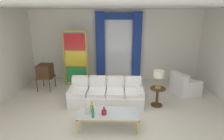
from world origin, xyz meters
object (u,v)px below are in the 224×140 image
object	(u,v)px
table_lamp_brass	(159,75)
peacock_figurine	(87,83)
armchair_white	(184,86)
bottle_blue_decanter	(87,110)
stained_glass_divider	(76,60)
bottle_amber_squat	(93,113)
vintage_tv	(45,71)
bottle_ruby_flask	(92,108)
bottle_crystal_tall	(104,112)
couch_white_long	(106,94)
round_side_table	(157,95)
coffee_table	(108,114)

from	to	relation	value
table_lamp_brass	peacock_figurine	bearing A→B (deg)	151.44
armchair_white	peacock_figurine	world-z (taller)	armchair_white
peacock_figurine	bottle_blue_decanter	bearing A→B (deg)	-80.54
stained_glass_divider	armchair_white	bearing A→B (deg)	-11.62
bottle_amber_squat	armchair_white	distance (m)	3.83
bottle_blue_decanter	vintage_tv	world-z (taller)	vintage_tv
bottle_ruby_flask	stained_glass_divider	xyz separation A→B (m)	(-1.02, 2.95, 0.53)
bottle_amber_squat	vintage_tv	distance (m)	3.42
bottle_blue_decanter	vintage_tv	xyz separation A→B (m)	(-1.97, 2.50, 0.20)
bottle_blue_decanter	armchair_white	size ratio (longest dim) A/B	0.28
armchair_white	bottle_crystal_tall	bearing A→B (deg)	-141.19
couch_white_long	armchair_white	size ratio (longest dim) A/B	2.30
couch_white_long	bottle_blue_decanter	xyz separation A→B (m)	(-0.40, -1.44, 0.22)
bottle_ruby_flask	stained_glass_divider	distance (m)	3.16
bottle_crystal_tall	round_side_table	distance (m)	2.05
bottle_ruby_flask	stained_glass_divider	world-z (taller)	stained_glass_divider
coffee_table	round_side_table	bearing A→B (deg)	38.99
couch_white_long	coffee_table	xyz separation A→B (m)	(0.12, -1.36, 0.07)
round_side_table	armchair_white	bearing A→B (deg)	38.50
armchair_white	peacock_figurine	bearing A→B (deg)	173.58
bottle_ruby_flask	table_lamp_brass	xyz separation A→B (m)	(1.90, 1.18, 0.50)
armchair_white	table_lamp_brass	world-z (taller)	table_lamp_brass
couch_white_long	bottle_blue_decanter	size ratio (longest dim) A/B	8.11
coffee_table	peacock_figurine	bearing A→B (deg)	110.76
vintage_tv	armchair_white	xyz separation A→B (m)	(5.14, -0.30, -0.44)
round_side_table	vintage_tv	bearing A→B (deg)	162.87
couch_white_long	bottle_crystal_tall	bearing A→B (deg)	-89.05
bottle_crystal_tall	couch_white_long	bearing A→B (deg)	90.95
round_side_table	bottle_crystal_tall	bearing A→B (deg)	-140.95
round_side_table	table_lamp_brass	world-z (taller)	table_lamp_brass
bottle_blue_decanter	couch_white_long	bearing A→B (deg)	74.37
couch_white_long	table_lamp_brass	bearing A→B (deg)	-5.68
couch_white_long	round_side_table	bearing A→B (deg)	-5.68
vintage_tv	round_side_table	world-z (taller)	vintage_tv
bottle_amber_squat	vintage_tv	bearing A→B (deg)	128.79
bottle_blue_decanter	armchair_white	world-z (taller)	armchair_white
coffee_table	vintage_tv	bearing A→B (deg)	135.77
peacock_figurine	table_lamp_brass	xyz separation A→B (m)	(2.45, -1.33, 0.81)
armchair_white	stained_glass_divider	size ratio (longest dim) A/B	0.46
bottle_blue_decanter	stained_glass_divider	xyz separation A→B (m)	(-0.90, 3.04, 0.53)
bottle_blue_decanter	bottle_crystal_tall	xyz separation A→B (m)	(0.43, -0.01, -0.04)
bottle_amber_squat	coffee_table	bearing A→B (deg)	32.94
peacock_figurine	vintage_tv	bearing A→B (deg)	-176.07
coffee_table	bottle_ruby_flask	bearing A→B (deg)	177.41
coffee_table	bottle_crystal_tall	size ratio (longest dim) A/B	7.27
bottle_ruby_flask	armchair_white	size ratio (longest dim) A/B	0.29
stained_glass_divider	table_lamp_brass	xyz separation A→B (m)	(2.92, -1.76, -0.03)
bottle_crystal_tall	bottle_ruby_flask	xyz separation A→B (m)	(-0.31, 0.10, 0.05)
vintage_tv	round_side_table	size ratio (longest dim) A/B	2.26
table_lamp_brass	armchair_white	bearing A→B (deg)	38.50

